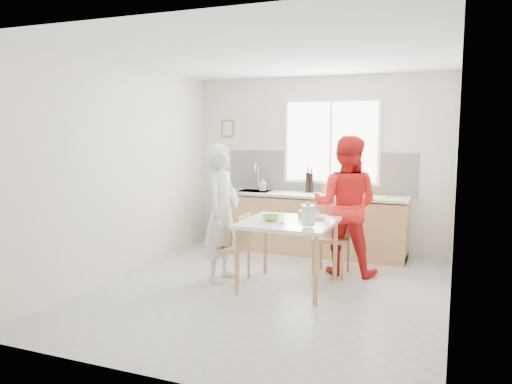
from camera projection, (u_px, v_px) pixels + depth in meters
ground at (267, 291)px, 5.88m from camera, size 4.50×4.50×0.00m
room_shell at (268, 151)px, 5.67m from camera, size 4.50×4.50×4.50m
window at (331, 142)px, 7.64m from camera, size 1.50×0.06×1.30m
backsplash at (318, 172)px, 7.78m from camera, size 3.00×0.02×0.65m
picture_frame at (228, 129)px, 8.26m from camera, size 0.22×0.03×0.28m
kitchen_counter at (312, 226)px, 7.62m from camera, size 2.84×0.64×1.37m
dining_table at (288, 228)px, 5.91m from camera, size 1.06×1.06×0.82m
chair_left at (236, 245)px, 6.20m from camera, size 0.40×0.40×0.85m
chair_far at (333, 234)px, 6.57m from camera, size 0.44×0.44×0.96m
person_white at (222, 213)px, 6.22m from camera, size 0.41×0.63×1.72m
person_red at (346, 206)px, 6.50m from camera, size 0.88×0.69×1.81m
bowl_green at (271, 218)px, 5.92m from camera, size 0.21×0.21×0.06m
bowl_white at (318, 217)px, 6.02m from camera, size 0.20×0.20×0.05m
milk_jug at (308, 215)px, 5.51m from camera, size 0.20×0.14×0.25m
green_box at (303, 214)px, 6.12m from camera, size 0.10×0.10×0.09m
spoon at (276, 223)px, 5.73m from camera, size 0.15×0.07×0.01m
cutting_board at (375, 197)px, 7.10m from camera, size 0.38×0.29×0.01m
wine_bottle_a at (308, 182)px, 7.67m from camera, size 0.07×0.07×0.32m
wine_bottle_b at (311, 183)px, 7.67m from camera, size 0.07×0.07×0.30m
jar_amber at (324, 189)px, 7.54m from camera, size 0.06×0.06×0.16m
soap_bottle at (263, 184)px, 7.93m from camera, size 0.11×0.11×0.21m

